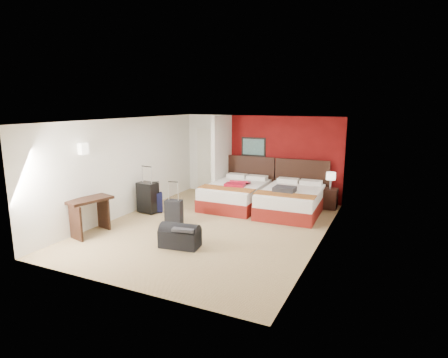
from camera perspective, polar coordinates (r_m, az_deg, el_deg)
The scene contains 17 objects.
ground at distance 8.89m, azimuth -1.77°, elevation -7.32°, with size 6.50×6.50×0.00m, color tan.
room_walls at distance 10.45m, azimuth -5.15°, elevation 2.63°, with size 5.02×6.52×2.50m.
red_accent_panel at distance 11.27m, azimuth 9.11°, elevation 3.15°, with size 3.50×0.04×2.50m, color maroon.
partition_wall at distance 11.31m, azimuth -0.34°, elevation 3.32°, with size 0.12×1.20×2.50m, color silver.
entry_door at distance 12.19m, azimuth -2.32°, elevation 2.86°, with size 0.82×0.06×2.05m, color silver.
bed_left at distance 10.54m, azimuth 1.80°, elevation -2.47°, with size 1.48×2.11×0.63m, color white.
bed_right at distance 10.02m, azimuth 10.21°, elevation -3.40°, with size 1.49×2.12×0.64m, color white.
red_suitcase_open at distance 10.33m, azimuth 2.10°, elevation -0.70°, with size 0.53×0.73×0.09m, color #AE0E27.
jacket_bundle at distance 9.67m, azimuth 9.25°, elevation -1.57°, with size 0.54×0.43×0.13m, color #36363B.
nightstand at distance 10.71m, azimuth 15.85°, elevation -2.89°, with size 0.40×0.40×0.56m, color black.
table_lamp at distance 10.59m, azimuth 16.00°, elevation -0.23°, with size 0.25×0.25×0.46m, color silver.
suitcase_black at distance 10.08m, azimuth -11.58°, elevation -2.91°, with size 0.53×0.33×0.79m, color black.
suitcase_charcoal at distance 9.01m, azimuth -7.67°, elevation -5.21°, with size 0.40×0.24×0.58m, color black.
suitcase_navy at distance 10.09m, azimuth -10.47°, elevation -3.68°, with size 0.37×0.22×0.51m, color black.
duffel_bag at distance 7.70m, azimuth -6.76°, elevation -8.85°, with size 0.80×0.43×0.40m, color black.
jacket_draped at distance 7.51m, azimuth -6.02°, elevation -7.51°, with size 0.44×0.37×0.06m, color #37363B.
desk at distance 8.83m, azimuth -19.80°, elevation -5.38°, with size 0.49×0.98×0.82m, color black.
Camera 1 is at (3.82, -7.49, 2.89)m, focal length 29.88 mm.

